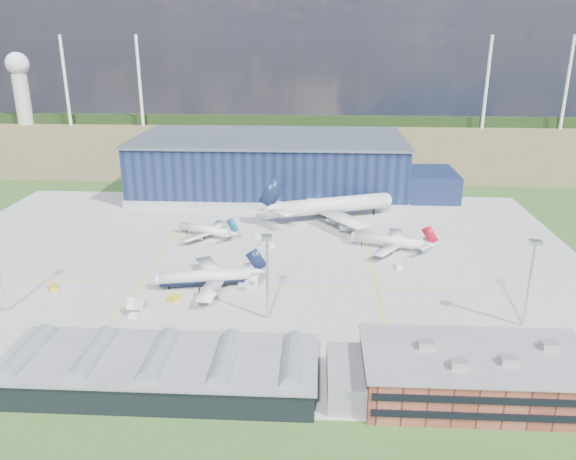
# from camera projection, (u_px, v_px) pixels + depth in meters

# --- Properties ---
(ground) EXTENTS (600.00, 600.00, 0.00)m
(ground) POSITION_uv_depth(u_px,v_px,m) (244.00, 272.00, 174.59)
(ground) COLOR #31531F
(ground) RESTS_ON ground
(apron) EXTENTS (220.00, 160.00, 0.08)m
(apron) POSITION_uv_depth(u_px,v_px,m) (248.00, 260.00, 184.01)
(apron) COLOR #A2A29D
(apron) RESTS_ON ground
(farmland) EXTENTS (600.00, 220.00, 0.01)m
(farmland) POSITION_uv_depth(u_px,v_px,m) (286.00, 143.00, 382.03)
(farmland) COLOR brown
(farmland) RESTS_ON ground
(treeline) EXTENTS (600.00, 8.00, 8.00)m
(treeline) POSITION_uv_depth(u_px,v_px,m) (292.00, 120.00, 456.14)
(treeline) COLOR black
(treeline) RESTS_ON ground
(horizon_dressing) EXTENTS (440.20, 18.00, 70.00)m
(horizon_dressing) POSITION_uv_depth(u_px,v_px,m) (54.00, 82.00, 450.92)
(horizon_dressing) COLOR white
(horizon_dressing) RESTS_ON ground
(hangar) EXTENTS (145.00, 62.00, 26.10)m
(hangar) POSITION_uv_depth(u_px,v_px,m) (276.00, 167.00, 260.01)
(hangar) COLOR #111A38
(hangar) RESTS_ON ground
(ops_building) EXTENTS (46.00, 23.00, 10.90)m
(ops_building) POSITION_uv_depth(u_px,v_px,m) (476.00, 374.00, 113.56)
(ops_building) COLOR brown
(ops_building) RESTS_ON ground
(glass_concourse) EXTENTS (78.00, 23.00, 8.60)m
(glass_concourse) POSITION_uv_depth(u_px,v_px,m) (176.00, 369.00, 117.14)
(glass_concourse) COLOR black
(glass_concourse) RESTS_ON ground
(light_mast_center) EXTENTS (2.60, 2.60, 23.00)m
(light_mast_center) POSITION_uv_depth(u_px,v_px,m) (267.00, 264.00, 140.70)
(light_mast_center) COLOR silver
(light_mast_center) RESTS_ON ground
(light_mast_east) EXTENTS (2.60, 2.60, 23.00)m
(light_mast_east) POSITION_uv_depth(u_px,v_px,m) (531.00, 269.00, 137.31)
(light_mast_east) COLOR silver
(light_mast_east) RESTS_ON ground
(airliner_navy) EXTENTS (39.76, 39.18, 11.09)m
(airliner_navy) POSITION_uv_depth(u_px,v_px,m) (205.00, 270.00, 161.96)
(airliner_navy) COLOR silver
(airliner_navy) RESTS_ON ground
(airliner_red) EXTENTS (38.86, 38.44, 10.01)m
(airliner_red) POSITION_uv_depth(u_px,v_px,m) (389.00, 236.00, 191.23)
(airliner_red) COLOR silver
(airliner_red) RESTS_ON ground
(airliner_widebody) EXTENTS (73.65, 72.93, 18.70)m
(airliner_widebody) POSITION_uv_depth(u_px,v_px,m) (334.00, 197.00, 220.87)
(airliner_widebody) COLOR silver
(airliner_widebody) RESTS_ON ground
(airliner_regional) EXTENTS (34.47, 34.16, 8.66)m
(airliner_regional) POSITION_uv_depth(u_px,v_px,m) (205.00, 226.00, 203.36)
(airliner_regional) COLOR silver
(airliner_regional) RESTS_ON ground
(gse_tug_a) EXTENTS (3.43, 3.92, 1.39)m
(gse_tug_a) POSITION_uv_depth(u_px,v_px,m) (53.00, 288.00, 161.84)
(gse_tug_a) COLOR gold
(gse_tug_a) RESTS_ON ground
(gse_tug_b) EXTENTS (3.40, 3.90, 1.42)m
(gse_tug_b) POSITION_uv_depth(u_px,v_px,m) (174.00, 298.00, 155.54)
(gse_tug_b) COLOR gold
(gse_tug_b) RESTS_ON ground
(gse_van_a) EXTENTS (5.88, 4.05, 2.36)m
(gse_van_a) POSITION_uv_depth(u_px,v_px,m) (248.00, 282.00, 164.29)
(gse_van_a) COLOR white
(gse_van_a) RESTS_ON ground
(gse_cart_a) EXTENTS (2.41, 3.31, 1.33)m
(gse_cart_a) POSITION_uv_depth(u_px,v_px,m) (399.00, 266.00, 177.06)
(gse_cart_a) COLOR white
(gse_cart_a) RESTS_ON ground
(gse_van_b) EXTENTS (4.71, 4.49, 2.05)m
(gse_van_b) POSITION_uv_depth(u_px,v_px,m) (268.00, 244.00, 194.63)
(gse_van_b) COLOR white
(gse_van_b) RESTS_ON ground
(gse_tug_c) EXTENTS (2.96, 3.61, 1.36)m
(gse_tug_c) POSITION_uv_depth(u_px,v_px,m) (187.00, 239.00, 200.46)
(gse_tug_c) COLOR gold
(gse_tug_c) RESTS_ON ground
(gse_cart_b) EXTENTS (3.37, 3.60, 1.30)m
(gse_cart_b) POSITION_uv_depth(u_px,v_px,m) (257.00, 236.00, 203.54)
(gse_cart_b) COLOR white
(gse_cart_b) RESTS_ON ground
(airstair) EXTENTS (3.10, 5.26, 3.16)m
(airstair) POSITION_uv_depth(u_px,v_px,m) (136.00, 307.00, 148.36)
(airstair) COLOR white
(airstair) RESTS_ON ground
(car_a) EXTENTS (3.30, 2.19, 1.04)m
(car_a) POSITION_uv_depth(u_px,v_px,m) (373.00, 357.00, 127.29)
(car_a) COLOR #99999E
(car_a) RESTS_ON ground
(car_b) EXTENTS (3.77, 1.90, 1.19)m
(car_b) POSITION_uv_depth(u_px,v_px,m) (389.00, 358.00, 127.09)
(car_b) COLOR #99999E
(car_b) RESTS_ON ground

